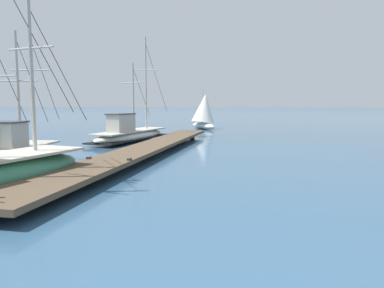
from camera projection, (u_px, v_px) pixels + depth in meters
floating_dock at (147, 148)px, 17.11m from camera, size 2.37×20.86×0.53m
fishing_boat_0 at (17, 150)px, 14.51m from camera, size 2.35×6.17×5.71m
fishing_boat_1 at (130, 133)px, 23.24m from camera, size 3.26×9.16×6.95m
distant_sailboat at (204, 111)px, 34.28m from camera, size 3.43×4.24×3.69m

